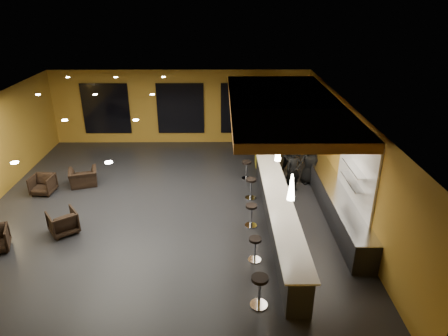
{
  "coord_description": "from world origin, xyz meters",
  "views": [
    {
      "loc": [
        1.9,
        -11.82,
        6.85
      ],
      "look_at": [
        2.0,
        0.5,
        1.3
      ],
      "focal_mm": 32.0,
      "sensor_mm": 36.0,
      "label": 1
    }
  ],
  "objects_px": {
    "prep_counter": "(336,205)",
    "bar_stool_1": "(255,246)",
    "armchair_c": "(43,185)",
    "staff_c": "(309,163)",
    "staff_a": "(293,170)",
    "bar_stool_0": "(259,288)",
    "pendant_0": "(291,187)",
    "bar_stool_4": "(247,168)",
    "pendant_1": "(278,150)",
    "pendant_2": "(269,125)",
    "armchair_d": "(83,177)",
    "armchair_b": "(63,222)",
    "column": "(264,126)",
    "bar_counter": "(277,211)",
    "bar_stool_3": "(251,186)",
    "bar_stool_2": "(251,213)",
    "staff_b": "(290,156)"
  },
  "relations": [
    {
      "from": "prep_counter",
      "to": "bar_stool_1",
      "type": "relative_size",
      "value": 8.36
    },
    {
      "from": "prep_counter",
      "to": "armchair_c",
      "type": "height_order",
      "value": "prep_counter"
    },
    {
      "from": "prep_counter",
      "to": "staff_c",
      "type": "bearing_deg",
      "value": 99.12
    },
    {
      "from": "staff_a",
      "to": "bar_stool_0",
      "type": "relative_size",
      "value": 1.92
    },
    {
      "from": "pendant_0",
      "to": "bar_stool_4",
      "type": "height_order",
      "value": "pendant_0"
    },
    {
      "from": "pendant_1",
      "to": "bar_stool_4",
      "type": "height_order",
      "value": "pendant_1"
    },
    {
      "from": "pendant_0",
      "to": "staff_c",
      "type": "relative_size",
      "value": 0.43
    },
    {
      "from": "pendant_2",
      "to": "armchair_d",
      "type": "xyz_separation_m",
      "value": [
        -6.97,
        -0.17,
        -2.02
      ]
    },
    {
      "from": "pendant_0",
      "to": "armchair_c",
      "type": "distance_m",
      "value": 9.45
    },
    {
      "from": "staff_c",
      "to": "pendant_1",
      "type": "bearing_deg",
      "value": -131.66
    },
    {
      "from": "armchair_b",
      "to": "armchair_c",
      "type": "distance_m",
      "value": 3.08
    },
    {
      "from": "pendant_1",
      "to": "armchair_c",
      "type": "height_order",
      "value": "pendant_1"
    },
    {
      "from": "column",
      "to": "armchair_c",
      "type": "bearing_deg",
      "value": -163.71
    },
    {
      "from": "bar_counter",
      "to": "staff_a",
      "type": "height_order",
      "value": "staff_a"
    },
    {
      "from": "bar_stool_3",
      "to": "armchair_c",
      "type": "bearing_deg",
      "value": 176.61
    },
    {
      "from": "bar_stool_2",
      "to": "staff_b",
      "type": "bearing_deg",
      "value": 64.32
    },
    {
      "from": "armchair_c",
      "to": "bar_stool_4",
      "type": "bearing_deg",
      "value": 13.76
    },
    {
      "from": "pendant_0",
      "to": "armchair_d",
      "type": "bearing_deg",
      "value": 145.25
    },
    {
      "from": "pendant_0",
      "to": "armchair_d",
      "type": "xyz_separation_m",
      "value": [
        -6.97,
        4.83,
        -2.02
      ]
    },
    {
      "from": "pendant_0",
      "to": "pendant_2",
      "type": "xyz_separation_m",
      "value": [
        0.0,
        5.0,
        0.0
      ]
    },
    {
      "from": "staff_a",
      "to": "bar_stool_3",
      "type": "height_order",
      "value": "staff_a"
    },
    {
      "from": "staff_a",
      "to": "bar_stool_1",
      "type": "distance_m",
      "value": 4.56
    },
    {
      "from": "bar_stool_3",
      "to": "staff_b",
      "type": "bearing_deg",
      "value": 48.83
    },
    {
      "from": "staff_a",
      "to": "bar_stool_2",
      "type": "bearing_deg",
      "value": -140.98
    },
    {
      "from": "pendant_1",
      "to": "staff_a",
      "type": "height_order",
      "value": "pendant_1"
    },
    {
      "from": "bar_stool_2",
      "to": "bar_stool_4",
      "type": "distance_m",
      "value": 3.44
    },
    {
      "from": "armchair_d",
      "to": "bar_counter",
      "type": "bearing_deg",
      "value": 140.92
    },
    {
      "from": "bar_stool_2",
      "to": "bar_counter",
      "type": "bearing_deg",
      "value": 5.22
    },
    {
      "from": "staff_b",
      "to": "bar_stool_0",
      "type": "height_order",
      "value": "staff_b"
    },
    {
      "from": "column",
      "to": "bar_stool_1",
      "type": "height_order",
      "value": "column"
    },
    {
      "from": "staff_b",
      "to": "bar_stool_3",
      "type": "bearing_deg",
      "value": -125.43
    },
    {
      "from": "staff_c",
      "to": "bar_counter",
      "type": "bearing_deg",
      "value": -127.09
    },
    {
      "from": "staff_c",
      "to": "armchair_b",
      "type": "xyz_separation_m",
      "value": [
        -8.17,
        -3.39,
        -0.44
      ]
    },
    {
      "from": "staff_a",
      "to": "bar_stool_1",
      "type": "bearing_deg",
      "value": -128.55
    },
    {
      "from": "pendant_2",
      "to": "staff_c",
      "type": "bearing_deg",
      "value": -0.33
    },
    {
      "from": "armchair_b",
      "to": "armchair_d",
      "type": "xyz_separation_m",
      "value": [
        -0.39,
        3.23,
        -0.04
      ]
    },
    {
      "from": "bar_stool_2",
      "to": "armchair_b",
      "type": "bearing_deg",
      "value": -176.81
    },
    {
      "from": "bar_stool_3",
      "to": "bar_stool_0",
      "type": "bearing_deg",
      "value": -91.86
    },
    {
      "from": "staff_a",
      "to": "armchair_c",
      "type": "bearing_deg",
      "value": 164.93
    },
    {
      "from": "prep_counter",
      "to": "armchair_b",
      "type": "xyz_separation_m",
      "value": [
        -8.57,
        -0.9,
        -0.07
      ]
    },
    {
      "from": "bar_stool_4",
      "to": "bar_counter",
      "type": "bearing_deg",
      "value": -77.38
    },
    {
      "from": "pendant_0",
      "to": "bar_stool_2",
      "type": "relative_size",
      "value": 0.93
    },
    {
      "from": "staff_c",
      "to": "bar_stool_1",
      "type": "bearing_deg",
      "value": -125.75
    },
    {
      "from": "column",
      "to": "staff_b",
      "type": "xyz_separation_m",
      "value": [
        0.99,
        -0.92,
        -0.93
      ]
    },
    {
      "from": "column",
      "to": "bar_stool_1",
      "type": "distance_m",
      "value": 6.61
    },
    {
      "from": "staff_a",
      "to": "bar_stool_1",
      "type": "height_order",
      "value": "staff_a"
    },
    {
      "from": "column",
      "to": "bar_stool_3",
      "type": "relative_size",
      "value": 4.54
    },
    {
      "from": "bar_stool_0",
      "to": "armchair_c",
      "type": "bearing_deg",
      "value": 142.06
    },
    {
      "from": "staff_b",
      "to": "column",
      "type": "bearing_deg",
      "value": 142.8
    },
    {
      "from": "staff_a",
      "to": "armchair_d",
      "type": "relative_size",
      "value": 1.58
    }
  ]
}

